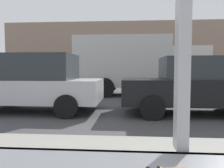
% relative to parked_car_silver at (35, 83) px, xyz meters
% --- Properties ---
extents(ground_plane, '(60.00, 60.00, 0.00)m').
position_rel_parked_car_silver_xyz_m(ground_plane, '(3.08, 2.24, -0.88)').
color(ground_plane, '#424244').
extents(building_facade_far, '(28.00, 1.20, 6.39)m').
position_rel_parked_car_silver_xyz_m(building_facade_far, '(3.08, 18.04, 2.32)').
color(building_facade_far, gray).
rests_on(building_facade_far, ground).
extents(parked_car_silver, '(4.12, 2.00, 1.75)m').
position_rel_parked_car_silver_xyz_m(parked_car_silver, '(0.00, 0.00, 0.00)').
color(parked_car_silver, '#BCBCC1').
rests_on(parked_car_silver, ground).
extents(parked_car_black, '(4.20, 2.02, 1.65)m').
position_rel_parked_car_silver_xyz_m(parked_car_black, '(4.81, -0.00, -0.04)').
color(parked_car_black, black).
rests_on(parked_car_black, ground).
extents(box_truck, '(6.29, 2.44, 2.86)m').
position_rel_parked_car_silver_xyz_m(box_truck, '(3.26, 4.61, 0.69)').
color(box_truck, beige).
rests_on(box_truck, ground).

